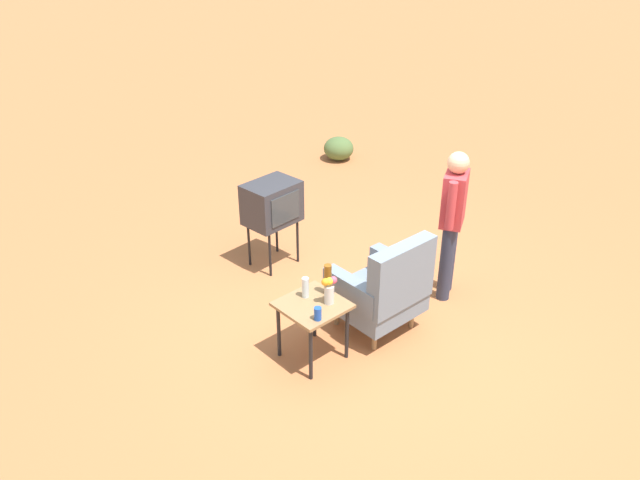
% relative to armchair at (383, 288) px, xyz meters
% --- Properties ---
extents(ground_plane, '(60.00, 60.00, 0.00)m').
position_rel_armchair_xyz_m(ground_plane, '(-0.10, -0.15, -0.50)').
color(ground_plane, '#B76B3D').
extents(armchair, '(0.79, 0.80, 1.06)m').
position_rel_armchair_xyz_m(armchair, '(0.00, 0.00, 0.00)').
color(armchair, '#937047').
rests_on(armchair, ground).
extents(side_table, '(0.56, 0.56, 0.60)m').
position_rel_armchair_xyz_m(side_table, '(0.78, -0.16, 0.01)').
color(side_table, black).
rests_on(side_table, ground).
extents(tv_on_stand, '(0.63, 0.49, 1.03)m').
position_rel_armchair_xyz_m(tv_on_stand, '(-0.03, -1.75, 0.28)').
color(tv_on_stand, black).
rests_on(tv_on_stand, ground).
extents(person_standing, '(0.51, 0.37, 1.64)m').
position_rel_armchair_xyz_m(person_standing, '(-1.01, 0.01, 0.44)').
color(person_standing, '#2D3347').
rests_on(person_standing, ground).
extents(bottle_short_clear, '(0.06, 0.06, 0.20)m').
position_rel_armchair_xyz_m(bottle_short_clear, '(0.75, -0.29, 0.20)').
color(bottle_short_clear, silver).
rests_on(bottle_short_clear, side_table).
extents(bottle_tall_amber, '(0.07, 0.07, 0.30)m').
position_rel_armchair_xyz_m(bottle_tall_amber, '(0.56, -0.19, 0.25)').
color(bottle_tall_amber, brown).
rests_on(bottle_tall_amber, side_table).
extents(soda_can_blue, '(0.07, 0.07, 0.12)m').
position_rel_armchair_xyz_m(soda_can_blue, '(0.90, 0.05, 0.16)').
color(soda_can_blue, blue).
rests_on(soda_can_blue, side_table).
extents(flower_vase, '(0.15, 0.10, 0.27)m').
position_rel_armchair_xyz_m(flower_vase, '(0.65, -0.07, 0.25)').
color(flower_vase, silver).
rests_on(flower_vase, side_table).
extents(shrub_far, '(0.49, 0.49, 0.38)m').
position_rel_armchair_xyz_m(shrub_far, '(-2.93, -3.67, -0.31)').
color(shrub_far, '#516B38').
rests_on(shrub_far, ground).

